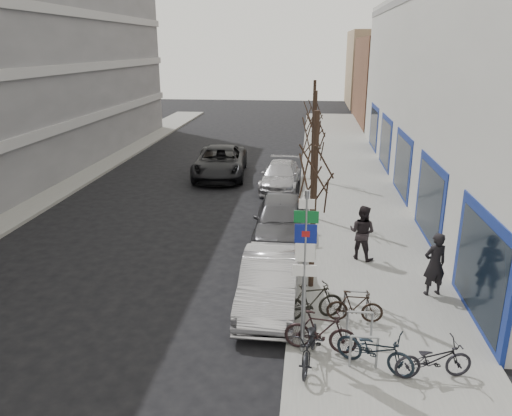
% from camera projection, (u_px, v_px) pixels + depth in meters
% --- Properties ---
extents(ground, '(120.00, 120.00, 0.00)m').
position_uv_depth(ground, '(205.00, 350.00, 12.39)').
color(ground, black).
rests_on(ground, ground).
extents(sidewalk_east, '(5.00, 70.00, 0.15)m').
position_uv_depth(sidewalk_east, '(356.00, 220.00, 21.36)').
color(sidewalk_east, slate).
rests_on(sidewalk_east, ground).
extents(sidewalk_west, '(3.00, 70.00, 0.15)m').
position_uv_depth(sidewalk_west, '(14.00, 208.00, 22.94)').
color(sidewalk_west, slate).
rests_on(sidewalk_west, ground).
extents(brick_building_far, '(12.00, 14.00, 8.00)m').
position_uv_depth(brick_building_far, '(423.00, 81.00, 47.64)').
color(brick_building_far, brown).
rests_on(brick_building_far, ground).
extents(tan_building_far, '(13.00, 12.00, 9.00)m').
position_uv_depth(tan_building_far, '(402.00, 69.00, 61.62)').
color(tan_building_far, '#937A5B').
rests_on(tan_building_far, ground).
extents(highway_sign_pole, '(0.55, 0.10, 4.20)m').
position_uv_depth(highway_sign_pole, '(305.00, 264.00, 11.37)').
color(highway_sign_pole, gray).
rests_on(highway_sign_pole, ground).
extents(bike_rack, '(0.66, 2.26, 0.83)m').
position_uv_depth(bike_rack, '(360.00, 323.00, 12.36)').
color(bike_rack, gray).
rests_on(bike_rack, sidewalk_east).
extents(tree_near, '(1.80, 1.80, 5.50)m').
position_uv_depth(tree_near, '(315.00, 160.00, 14.16)').
color(tree_near, black).
rests_on(tree_near, ground).
extents(tree_mid, '(1.80, 1.80, 5.50)m').
position_uv_depth(tree_mid, '(315.00, 126.00, 20.31)').
color(tree_mid, black).
rests_on(tree_mid, ground).
extents(tree_far, '(1.80, 1.80, 5.50)m').
position_uv_depth(tree_far, '(314.00, 107.00, 26.45)').
color(tree_far, black).
rests_on(tree_far, ground).
extents(meter_front, '(0.10, 0.08, 1.27)m').
position_uv_depth(meter_front, '(296.00, 269.00, 14.72)').
color(meter_front, gray).
rests_on(meter_front, sidewalk_east).
extents(meter_mid, '(0.10, 0.08, 1.27)m').
position_uv_depth(meter_mid, '(300.00, 211.00, 19.92)').
color(meter_mid, gray).
rests_on(meter_mid, sidewalk_east).
extents(meter_back, '(0.10, 0.08, 1.27)m').
position_uv_depth(meter_back, '(303.00, 177.00, 25.12)').
color(meter_back, gray).
rests_on(meter_back, sidewalk_east).
extents(bike_near_left, '(0.83, 1.94, 1.15)m').
position_uv_depth(bike_near_left, '(311.00, 341.00, 11.46)').
color(bike_near_left, black).
rests_on(bike_near_left, sidewalk_east).
extents(bike_near_right, '(1.83, 0.76, 1.08)m').
position_uv_depth(bike_near_right, '(321.00, 331.00, 11.93)').
color(bike_near_right, black).
rests_on(bike_near_right, sidewalk_east).
extents(bike_mid_curb, '(1.90, 1.32, 1.12)m').
position_uv_depth(bike_mid_curb, '(375.00, 346.00, 11.29)').
color(bike_mid_curb, black).
rests_on(bike_mid_curb, sidewalk_east).
extents(bike_mid_inner, '(1.85, 1.05, 1.08)m').
position_uv_depth(bike_mid_inner, '(312.00, 301.00, 13.35)').
color(bike_mid_inner, black).
rests_on(bike_mid_inner, sidewalk_east).
extents(bike_far_curb, '(1.83, 0.85, 1.07)m').
position_uv_depth(bike_far_curb, '(434.00, 356.00, 10.98)').
color(bike_far_curb, black).
rests_on(bike_far_curb, sidewalk_east).
extents(bike_far_inner, '(1.52, 0.47, 0.92)m').
position_uv_depth(bike_far_inner, '(355.00, 306.00, 13.25)').
color(bike_far_inner, black).
rests_on(bike_far_inner, sidewalk_east).
extents(parked_car_front, '(1.59, 4.54, 1.50)m').
position_uv_depth(parked_car_front, '(269.00, 282.00, 14.31)').
color(parked_car_front, '#B1B0B5').
rests_on(parked_car_front, ground).
extents(parked_car_mid, '(2.05, 4.95, 1.68)m').
position_uv_depth(parked_car_mid, '(280.00, 219.00, 19.23)').
color(parked_car_mid, '#46464A').
rests_on(parked_car_mid, ground).
extents(parked_car_back, '(2.11, 4.77, 1.36)m').
position_uv_depth(parked_car_back, '(281.00, 176.00, 26.28)').
color(parked_car_back, '#A4A4A9').
rests_on(parked_car_back, ground).
extents(lane_car, '(3.29, 6.32, 1.70)m').
position_uv_depth(lane_car, '(220.00, 162.00, 28.60)').
color(lane_car, black).
rests_on(lane_car, ground).
extents(pedestrian_near, '(0.82, 0.67, 1.95)m').
position_uv_depth(pedestrian_near, '(435.00, 264.00, 14.57)').
color(pedestrian_near, black).
rests_on(pedestrian_near, sidewalk_east).
extents(pedestrian_far, '(0.86, 0.77, 1.94)m').
position_uv_depth(pedestrian_far, '(362.00, 232.00, 17.08)').
color(pedestrian_far, black).
rests_on(pedestrian_far, sidewalk_east).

